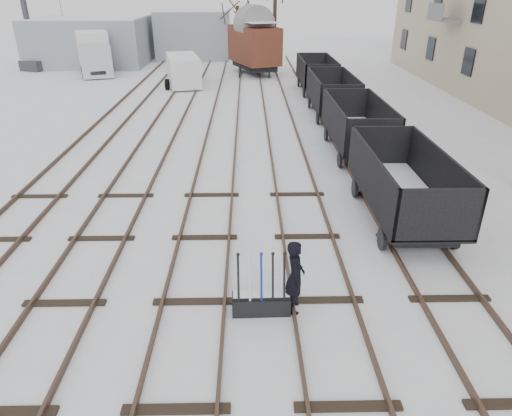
{
  "coord_description": "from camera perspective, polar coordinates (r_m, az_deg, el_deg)",
  "views": [
    {
      "loc": [
        1.28,
        -8.6,
        6.66
      ],
      "look_at": [
        1.49,
        2.54,
        1.2
      ],
      "focal_mm": 32.0,
      "sensor_mm": 36.0,
      "label": 1
    }
  ],
  "objects": [
    {
      "name": "ground",
      "position": [
        10.95,
        -7.74,
        -11.64
      ],
      "size": [
        120.0,
        120.0,
        0.0
      ],
      "primitive_type": "plane",
      "color": "white",
      "rests_on": "ground"
    },
    {
      "name": "tracks",
      "position": [
        23.26,
        -4.25,
        9.59
      ],
      "size": [
        13.9,
        52.0,
        0.16
      ],
      "color": "black",
      "rests_on": "ground"
    },
    {
      "name": "shed_left",
      "position": [
        47.06,
        -19.87,
        19.06
      ],
      "size": [
        10.0,
        8.0,
        4.1
      ],
      "color": "gray",
      "rests_on": "ground"
    },
    {
      "name": "shed_right",
      "position": [
        49.08,
        -7.75,
        20.74
      ],
      "size": [
        7.0,
        6.0,
        4.5
      ],
      "color": "gray",
      "rests_on": "ground"
    },
    {
      "name": "ground_frame",
      "position": [
        10.42,
        0.65,
        -11.64
      ],
      "size": [
        1.31,
        0.45,
        1.49
      ],
      "rotation": [
        0.0,
        0.0,
        0.02
      ],
      "color": "black",
      "rests_on": "ground"
    },
    {
      "name": "worker",
      "position": [
        10.19,
        4.92,
        -8.54
      ],
      "size": [
        0.44,
        0.66,
        1.77
      ],
      "primitive_type": "imported",
      "rotation": [
        0.0,
        0.0,
        1.54
      ],
      "color": "black",
      "rests_on": "ground"
    },
    {
      "name": "freight_wagon_a",
      "position": [
        14.72,
        17.72,
        1.59
      ],
      "size": [
        2.2,
        5.51,
        2.25
      ],
      "color": "black",
      "rests_on": "ground"
    },
    {
      "name": "freight_wagon_b",
      "position": [
        20.49,
        12.44,
        9.05
      ],
      "size": [
        2.2,
        5.51,
        2.25
      ],
      "color": "black",
      "rests_on": "ground"
    },
    {
      "name": "freight_wagon_c",
      "position": [
        26.55,
        9.44,
        13.15
      ],
      "size": [
        2.2,
        5.51,
        2.25
      ],
      "color": "black",
      "rests_on": "ground"
    },
    {
      "name": "freight_wagon_d",
      "position": [
        32.74,
        7.51,
        15.7
      ],
      "size": [
        2.2,
        5.51,
        2.25
      ],
      "color": "black",
      "rests_on": "ground"
    },
    {
      "name": "box_van_wagon",
      "position": [
        39.14,
        -0.24,
        19.86
      ],
      "size": [
        4.64,
        6.05,
        4.11
      ],
      "rotation": [
        0.0,
        0.0,
        0.38
      ],
      "color": "black",
      "rests_on": "ground"
    },
    {
      "name": "lorry",
      "position": [
        42.09,
        -19.65,
        17.95
      ],
      "size": [
        3.93,
        7.66,
        3.33
      ],
      "rotation": [
        0.0,
        0.0,
        0.33
      ],
      "color": "black",
      "rests_on": "ground"
    },
    {
      "name": "panel_van",
      "position": [
        34.96,
        -9.08,
        16.67
      ],
      "size": [
        3.08,
        5.16,
        2.13
      ],
      "rotation": [
        0.0,
        0.0,
        0.22
      ],
      "color": "silver",
      "rests_on": "ground"
    },
    {
      "name": "crane",
      "position": [
        45.49,
        -26.21,
        18.47
      ],
      "size": [
        2.51,
        5.8,
        9.73
      ],
      "rotation": [
        0.0,
        0.0,
        -0.37
      ],
      "color": "#323338",
      "rests_on": "ground"
    },
    {
      "name": "tree_far_left",
      "position": [
        43.58,
        -2.28,
        20.64
      ],
      "size": [
        0.3,
        0.3,
        5.04
      ],
      "primitive_type": "cylinder",
      "color": "black",
      "rests_on": "ground"
    },
    {
      "name": "tree_far_right",
      "position": [
        40.0,
        2.38,
        23.4
      ],
      "size": [
        0.3,
        0.3,
        9.56
      ],
      "primitive_type": "cylinder",
      "color": "black",
      "rests_on": "ground"
    }
  ]
}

